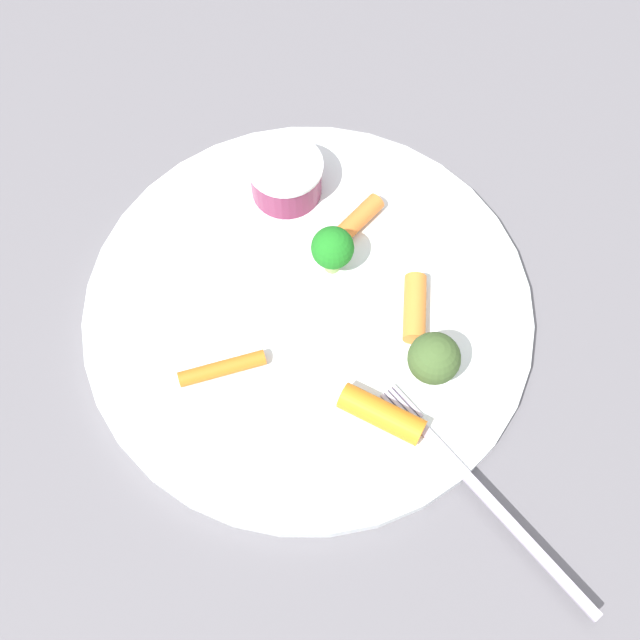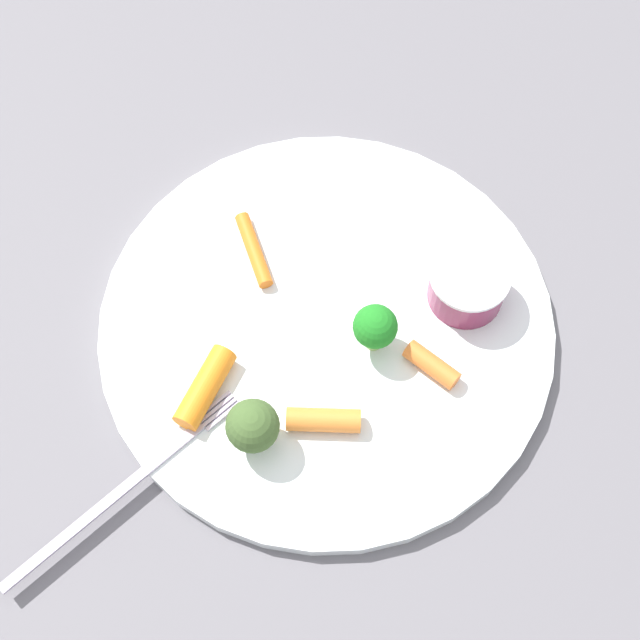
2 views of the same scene
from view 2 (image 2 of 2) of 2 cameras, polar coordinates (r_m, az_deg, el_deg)
The scene contains 10 objects.
ground_plane at distance 0.67m, azimuth 0.38°, elevation -0.61°, with size 2.40×2.40×0.00m, color slate.
plate at distance 0.66m, azimuth 0.39°, elevation -0.39°, with size 0.31×0.31×0.01m, color white.
sauce_cup at distance 0.66m, azimuth 8.80°, elevation 2.07°, with size 0.05×0.05×0.03m.
broccoli_floret_0 at distance 0.60m, azimuth -4.04°, elevation -6.34°, with size 0.03×0.03×0.04m.
broccoli_floret_1 at distance 0.63m, azimuth 3.27°, elevation -0.53°, with size 0.03×0.03×0.04m.
carrot_stick_0 at distance 0.62m, azimuth 0.21°, elevation -5.99°, with size 0.02×0.02×0.05m, color orange.
carrot_stick_1 at distance 0.68m, azimuth -3.97°, elevation 4.19°, with size 0.01×0.01×0.06m, color orange.
carrot_stick_2 at distance 0.64m, azimuth 6.67°, elevation -2.69°, with size 0.01×0.01×0.04m, color orange.
carrot_stick_3 at distance 0.63m, azimuth -6.88°, elevation -4.02°, with size 0.02×0.02×0.06m, color orange.
fork at distance 0.63m, azimuth -11.43°, elevation -9.68°, with size 0.18×0.08×0.00m.
Camera 2 is at (-0.26, -0.12, 0.60)m, focal length 53.63 mm.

